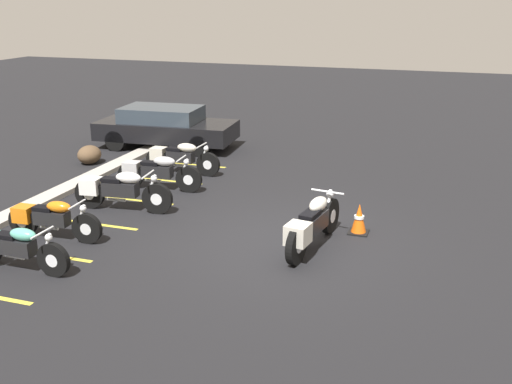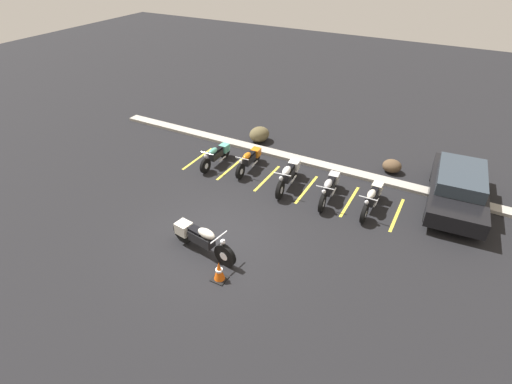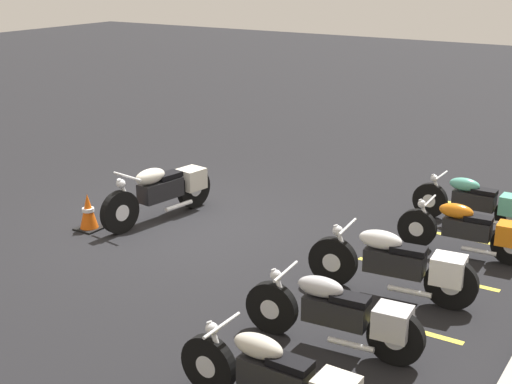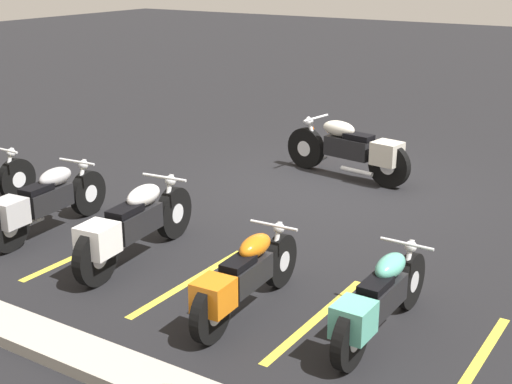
{
  "view_description": "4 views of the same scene",
  "coord_description": "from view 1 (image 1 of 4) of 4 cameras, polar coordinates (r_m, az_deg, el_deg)",
  "views": [
    {
      "loc": [
        -10.39,
        -2.94,
        4.57
      ],
      "look_at": [
        0.7,
        0.82,
        0.73
      ],
      "focal_mm": 42.0,
      "sensor_mm": 36.0,
      "label": 1
    },
    {
      "loc": [
        5.63,
        -7.72,
        8.12
      ],
      "look_at": [
        0.36,
        1.94,
        0.83
      ],
      "focal_mm": 28.0,
      "sensor_mm": 36.0,
      "label": 2
    },
    {
      "loc": [
        8.91,
        7.04,
        4.32
      ],
      "look_at": [
        0.47,
        1.71,
        1.04
      ],
      "focal_mm": 50.0,
      "sensor_mm": 36.0,
      "label": 3
    },
    {
      "loc": [
        -5.0,
        9.99,
        3.58
      ],
      "look_at": [
        -0.2,
        2.49,
        0.62
      ],
      "focal_mm": 50.0,
      "sensor_mm": 36.0,
      "label": 4
    }
  ],
  "objects": [
    {
      "name": "ground",
      "position": [
        11.73,
        2.71,
        -4.83
      ],
      "size": [
        60.0,
        60.0,
        0.0
      ],
      "primitive_type": "plane",
      "color": "black"
    },
    {
      "name": "motorcycle_cream_featured",
      "position": [
        11.27,
        5.36,
        -3.1
      ],
      "size": [
        2.4,
        0.78,
        0.95
      ],
      "rotation": [
        0.0,
        0.0,
        -0.15
      ],
      "color": "black",
      "rests_on": "ground"
    },
    {
      "name": "parked_bike_0",
      "position": [
        11.27,
        -22.11,
        -4.86
      ],
      "size": [
        0.57,
        2.04,
        0.8
      ],
      "rotation": [
        0.0,
        0.0,
        -1.58
      ],
      "color": "black",
      "rests_on": "ground"
    },
    {
      "name": "parked_bike_1",
      "position": [
        12.42,
        -19.09,
        -2.39
      ],
      "size": [
        0.57,
        2.05,
        0.8
      ],
      "rotation": [
        0.0,
        0.0,
        -1.52
      ],
      "color": "black",
      "rests_on": "ground"
    },
    {
      "name": "parked_bike_2",
      "position": [
        13.64,
        -13.03,
        0.22
      ],
      "size": [
        0.68,
        2.31,
        0.91
      ],
      "rotation": [
        0.0,
        0.0,
        -1.47
      ],
      "color": "black",
      "rests_on": "ground"
    },
    {
      "name": "parked_bike_3",
      "position": [
        14.96,
        -9.6,
        1.92
      ],
      "size": [
        0.61,
        2.19,
        0.86
      ],
      "rotation": [
        0.0,
        0.0,
        -1.49
      ],
      "color": "black",
      "rests_on": "ground"
    },
    {
      "name": "parked_bike_4",
      "position": [
        16.28,
        -7.38,
        3.33
      ],
      "size": [
        0.61,
        2.16,
        0.85
      ],
      "rotation": [
        0.0,
        0.0,
        -1.58
      ],
      "color": "black",
      "rests_on": "ground"
    },
    {
      "name": "car_black",
      "position": [
        19.14,
        -8.63,
        6.21
      ],
      "size": [
        2.11,
        4.42,
        1.29
      ],
      "rotation": [
        0.0,
        0.0,
        -1.5
      ],
      "color": "black",
      "rests_on": "ground"
    },
    {
      "name": "concrete_curb",
      "position": [
        14.42,
        -20.8,
        -1.32
      ],
      "size": [
        18.0,
        0.5,
        0.12
      ],
      "primitive_type": "cube",
      "color": "#A8A399",
      "rests_on": "ground"
    },
    {
      "name": "landscape_rock_0",
      "position": [
        17.78,
        -15.59,
        3.45
      ],
      "size": [
        0.78,
        0.69,
        0.53
      ],
      "primitive_type": "ellipsoid",
      "rotation": [
        0.0,
        0.0,
        0.06
      ],
      "color": "brown",
      "rests_on": "ground"
    },
    {
      "name": "traffic_cone",
      "position": [
        12.25,
        9.79,
        -2.58
      ],
      "size": [
        0.4,
        0.4,
        0.62
      ],
      "color": "black",
      "rests_on": "ground"
    },
    {
      "name": "stall_line_1",
      "position": [
        11.89,
        -19.6,
        -5.59
      ],
      "size": [
        0.1,
        2.1,
        0.0
      ],
      "primitive_type": "cube",
      "color": "gold",
      "rests_on": "ground"
    },
    {
      "name": "stall_line_2",
      "position": [
        13.11,
        -15.23,
        -2.93
      ],
      "size": [
        0.1,
        2.1,
        0.0
      ],
      "primitive_type": "cube",
      "color": "gold",
      "rests_on": "ground"
    },
    {
      "name": "stall_line_3",
      "position": [
        14.42,
        -11.64,
        -0.73
      ],
      "size": [
        0.1,
        2.1,
        0.0
      ],
      "primitive_type": "cube",
      "color": "gold",
      "rests_on": "ground"
    },
    {
      "name": "stall_line_4",
      "position": [
        15.79,
        -8.67,
        1.1
      ],
      "size": [
        0.1,
        2.1,
        0.0
      ],
      "primitive_type": "cube",
      "color": "gold",
      "rests_on": "ground"
    },
    {
      "name": "stall_line_5",
      "position": [
        17.21,
        -6.18,
        2.64
      ],
      "size": [
        0.1,
        2.1,
        0.0
      ],
      "primitive_type": "cube",
      "color": "gold",
      "rests_on": "ground"
    }
  ]
}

